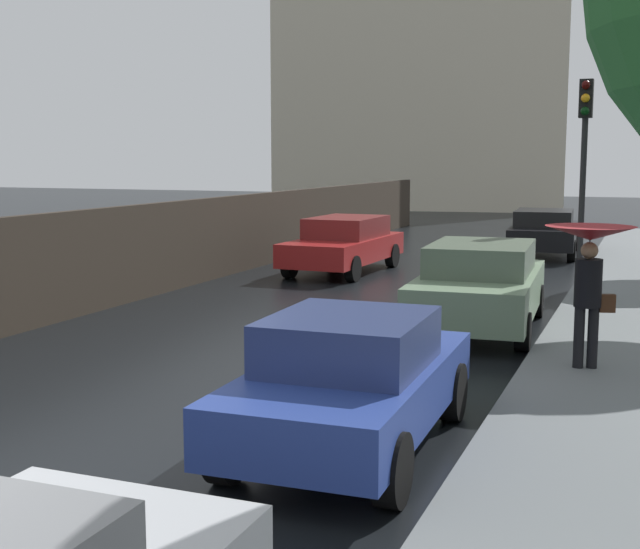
{
  "coord_description": "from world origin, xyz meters",
  "views": [
    {
      "loc": [
        5.58,
        -5.6,
        2.93
      ],
      "look_at": [
        1.36,
        5.21,
        1.33
      ],
      "focal_mm": 48.09,
      "sensor_mm": 36.0,
      "label": 1
    }
  ],
  "objects_px": {
    "car_green_far_lane": "(480,285)",
    "pedestrian_with_umbrella_near": "(590,254)",
    "traffic_light": "(584,147)",
    "car_red_far_ahead": "(344,243)",
    "car_black_behind_camera": "(544,231)",
    "car_blue_near_kerb": "(351,380)"
  },
  "relations": [
    {
      "from": "car_red_far_ahead",
      "to": "car_green_far_lane",
      "type": "height_order",
      "value": "car_green_far_lane"
    },
    {
      "from": "car_green_far_lane",
      "to": "pedestrian_with_umbrella_near",
      "type": "height_order",
      "value": "pedestrian_with_umbrella_near"
    },
    {
      "from": "car_blue_near_kerb",
      "to": "car_black_behind_camera",
      "type": "distance_m",
      "value": 18.22
    },
    {
      "from": "car_blue_near_kerb",
      "to": "traffic_light",
      "type": "distance_m",
      "value": 10.4
    },
    {
      "from": "car_black_behind_camera",
      "to": "car_green_far_lane",
      "type": "bearing_deg",
      "value": -91.85
    },
    {
      "from": "car_blue_near_kerb",
      "to": "pedestrian_with_umbrella_near",
      "type": "height_order",
      "value": "pedestrian_with_umbrella_near"
    },
    {
      "from": "pedestrian_with_umbrella_near",
      "to": "traffic_light",
      "type": "bearing_deg",
      "value": 78.53
    },
    {
      "from": "traffic_light",
      "to": "car_black_behind_camera",
      "type": "bearing_deg",
      "value": 101.5
    },
    {
      "from": "car_green_far_lane",
      "to": "pedestrian_with_umbrella_near",
      "type": "relative_size",
      "value": 2.4
    },
    {
      "from": "car_red_far_ahead",
      "to": "car_black_behind_camera",
      "type": "distance_m",
      "value": 7.1
    },
    {
      "from": "car_green_far_lane",
      "to": "traffic_light",
      "type": "bearing_deg",
      "value": 65.85
    },
    {
      "from": "car_blue_near_kerb",
      "to": "car_black_behind_camera",
      "type": "xyz_separation_m",
      "value": [
        -0.29,
        18.21,
        0.01
      ]
    },
    {
      "from": "car_blue_near_kerb",
      "to": "car_green_far_lane",
      "type": "xyz_separation_m",
      "value": [
        0.04,
        6.52,
        0.06
      ]
    },
    {
      "from": "car_blue_near_kerb",
      "to": "car_black_behind_camera",
      "type": "bearing_deg",
      "value": 89.6
    },
    {
      "from": "car_green_far_lane",
      "to": "car_red_far_ahead",
      "type": "bearing_deg",
      "value": 124.12
    },
    {
      "from": "pedestrian_with_umbrella_near",
      "to": "traffic_light",
      "type": "xyz_separation_m",
      "value": [
        -0.6,
        6.25,
        1.46
      ]
    },
    {
      "from": "car_black_behind_camera",
      "to": "car_blue_near_kerb",
      "type": "bearing_deg",
      "value": -92.57
    },
    {
      "from": "car_green_far_lane",
      "to": "pedestrian_with_umbrella_near",
      "type": "distance_m",
      "value": 3.48
    },
    {
      "from": "traffic_light",
      "to": "pedestrian_with_umbrella_near",
      "type": "bearing_deg",
      "value": -84.49
    },
    {
      "from": "car_red_far_ahead",
      "to": "traffic_light",
      "type": "distance_m",
      "value": 6.9
    },
    {
      "from": "car_blue_near_kerb",
      "to": "pedestrian_with_umbrella_near",
      "type": "bearing_deg",
      "value": 61.02
    },
    {
      "from": "car_red_far_ahead",
      "to": "traffic_light",
      "type": "xyz_separation_m",
      "value": [
        5.96,
        -2.54,
        2.39
      ]
    }
  ]
}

